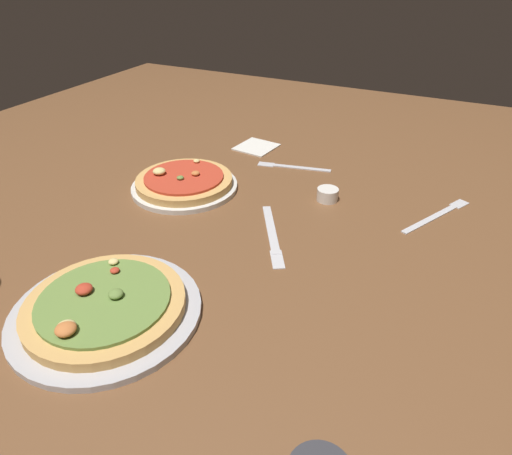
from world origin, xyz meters
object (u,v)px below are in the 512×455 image
at_px(napkin_folded, 256,146).
at_px(fork_spare, 292,166).
at_px(pizza_plate_near, 105,308).
at_px(knife_right, 272,235).
at_px(pizza_plate_far, 184,183).
at_px(fork_left, 438,215).
at_px(ramekin_sauce, 328,194).

relative_size(napkin_folded, fork_spare, 0.56).
height_order(pizza_plate_near, knife_right, pizza_plate_near).
bearing_deg(knife_right, pizza_plate_near, -113.53).
bearing_deg(pizza_plate_far, fork_left, 13.23).
bearing_deg(fork_spare, ramekin_sauce, -42.81).
relative_size(fork_left, knife_right, 1.00).
bearing_deg(pizza_plate_far, fork_spare, 50.59).
height_order(pizza_plate_far, fork_spare, pizza_plate_far).
bearing_deg(fork_left, fork_spare, 166.13).
distance_m(ramekin_sauce, fork_left, 0.25).
relative_size(knife_right, fork_spare, 1.07).
height_order(pizza_plate_far, knife_right, pizza_plate_far).
xyz_separation_m(pizza_plate_far, knife_right, (0.28, -0.10, -0.01)).
xyz_separation_m(pizza_plate_near, fork_spare, (0.06, 0.67, -0.01)).
height_order(pizza_plate_far, napkin_folded, pizza_plate_far).
bearing_deg(pizza_plate_far, ramekin_sauce, 16.43).
relative_size(ramekin_sauce, fork_left, 0.24).
bearing_deg(fork_left, pizza_plate_near, -127.89).
bearing_deg(knife_right, fork_left, 38.30).
relative_size(pizza_plate_far, fork_left, 1.22).
bearing_deg(knife_right, ramekin_sauce, 74.94).
bearing_deg(fork_spare, napkin_folded, 150.36).
relative_size(pizza_plate_near, fork_left, 1.45).
distance_m(fork_left, fork_spare, 0.40).
height_order(ramekin_sauce, knife_right, ramekin_sauce).
bearing_deg(knife_right, pizza_plate_far, 160.65).
bearing_deg(pizza_plate_near, fork_left, 52.11).
height_order(pizza_plate_far, fork_left, pizza_plate_far).
bearing_deg(pizza_plate_near, fork_spare, 85.29).
distance_m(pizza_plate_far, napkin_folded, 0.32).
bearing_deg(pizza_plate_near, ramekin_sauce, 69.51).
height_order(fork_left, fork_spare, same).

